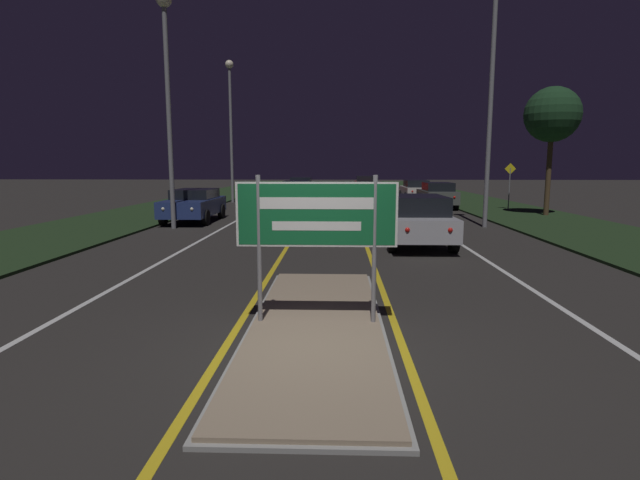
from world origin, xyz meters
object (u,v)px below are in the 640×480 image
Objects in this scene: car_approaching_0 at (194,204)px; car_receding_2 at (416,189)px; highway_sign at (316,220)px; streetlight_left_far at (231,112)px; car_receding_0 at (416,219)px; streetlight_right_near at (493,48)px; car_receding_1 at (437,195)px; car_approaching_1 at (296,192)px; car_approaching_2 at (301,186)px; warning_sign at (510,182)px; streetlight_left_near at (167,69)px; car_receding_3 at (365,184)px.

car_receding_2 is at bearing 51.35° from car_approaching_0.
streetlight_left_far reaches higher than highway_sign.
streetlight_left_far reaches higher than car_receding_0.
streetlight_right_near is 2.38× the size of car_receding_1.
car_approaching_0 is 11.12m from car_approaching_1.
streetlight_left_far reaches higher than car_receding_2.
car_approaching_1 is (-8.56, 12.10, -6.09)m from streetlight_right_near.
car_receding_0 is 1.15× the size of car_approaching_1.
car_receding_2 is (3.26, 21.18, -0.08)m from car_receding_0.
streetlight_right_near is at bearing -66.95° from car_approaching_2.
streetlight_left_far is 14.38m from car_receding_1.
streetlight_left_far is 2.01× the size of car_receding_2.
highway_sign reaches higher than car_receding_2.
car_approaching_1 is at bearing 158.63° from warning_sign.
streetlight_right_near is at bearing 53.09° from car_receding_0.
streetlight_left_near is 22.60m from car_approaching_2.
car_receding_3 reaches higher than car_approaching_0.
streetlight_left_far is 20.78m from car_receding_0.
streetlight_left_near is 29.37m from car_receding_3.
streetlight_left_far is at bearing 160.61° from warning_sign.
streetlight_right_near is at bearing -82.78° from car_receding_3.
warning_sign reaches higher than car_approaching_1.
warning_sign reaches higher than car_receding_3.
warning_sign is at bearing -21.37° from car_approaching_1.
car_receding_3 is at bearing 109.45° from warning_sign.
streetlight_left_far reaches higher than warning_sign.
streetlight_right_near is at bearing -89.23° from car_receding_2.
highway_sign reaches higher than car_receding_3.
car_receding_3 is (0.11, 31.26, -0.04)m from car_receding_0.
car_receding_2 is 9.45m from car_approaching_1.
streetlight_left_near is at bearing 156.84° from car_receding_0.
car_approaching_2 is at bearing 126.32° from car_receding_1.
streetlight_right_near reaches higher than streetlight_left_far.
car_receding_3 is at bearing 71.96° from streetlight_left_near.
streetlight_right_near reaches higher than warning_sign.
car_receding_1 is 1.70× the size of warning_sign.
car_receding_0 is at bearing -73.12° from car_approaching_1.
streetlight_left_near is 14.02m from streetlight_left_far.
car_approaching_1 is at bearing 159.72° from car_receding_1.
streetlight_left_far is at bearing 134.46° from streetlight_right_near.
car_receding_1 reaches higher than car_approaching_0.
highway_sign is 15.09m from streetlight_right_near.
streetlight_right_near is at bearing -114.71° from warning_sign.
streetlight_left_near is 0.96× the size of streetlight_left_far.
car_receding_1 is 0.93× the size of car_receding_2.
car_receding_0 is 10.70m from car_approaching_0.
car_receding_0 is at bearing -23.16° from streetlight_left_near.
warning_sign is (9.63, 20.14, -0.08)m from highway_sign.
streetlight_left_near is at bearing -93.07° from car_approaching_0.
warning_sign is (6.89, 12.05, 0.76)m from car_receding_0.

